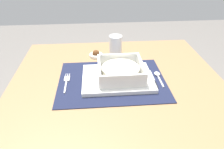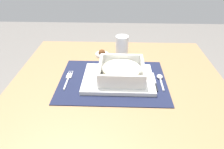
% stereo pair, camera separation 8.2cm
% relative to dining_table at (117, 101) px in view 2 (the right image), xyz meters
% --- Properties ---
extents(dining_table, '(0.86, 0.75, 0.75)m').
position_rel_dining_table_xyz_m(dining_table, '(0.00, 0.00, 0.00)').
color(dining_table, '#936D47').
rests_on(dining_table, ground).
extents(placemat, '(0.43, 0.32, 0.00)m').
position_rel_dining_table_xyz_m(placemat, '(-0.02, -0.02, 0.12)').
color(placemat, '#191E38').
rests_on(placemat, dining_table).
extents(serving_plate, '(0.28, 0.21, 0.02)m').
position_rel_dining_table_xyz_m(serving_plate, '(-0.00, -0.01, 0.13)').
color(serving_plate, white).
rests_on(serving_plate, placemat).
extents(porridge_bowl, '(0.18, 0.18, 0.06)m').
position_rel_dining_table_xyz_m(porridge_bowl, '(0.01, -0.01, 0.16)').
color(porridge_bowl, white).
rests_on(porridge_bowl, serving_plate).
extents(fork, '(0.02, 0.14, 0.00)m').
position_rel_dining_table_xyz_m(fork, '(-0.20, -0.01, 0.12)').
color(fork, silver).
rests_on(fork, placemat).
extents(spoon, '(0.02, 0.11, 0.01)m').
position_rel_dining_table_xyz_m(spoon, '(0.17, -0.00, 0.12)').
color(spoon, silver).
rests_on(spoon, placemat).
extents(butter_knife, '(0.01, 0.13, 0.01)m').
position_rel_dining_table_xyz_m(butter_knife, '(0.14, -0.03, 0.12)').
color(butter_knife, black).
rests_on(butter_knife, placemat).
extents(drinking_glass, '(0.06, 0.06, 0.10)m').
position_rel_dining_table_xyz_m(drinking_glass, '(0.02, 0.22, 0.16)').
color(drinking_glass, white).
rests_on(drinking_glass, dining_table).
extents(condiment_saucer, '(0.06, 0.06, 0.04)m').
position_rel_dining_table_xyz_m(condiment_saucer, '(-0.08, 0.21, 0.13)').
color(condiment_saucer, white).
rests_on(condiment_saucer, dining_table).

